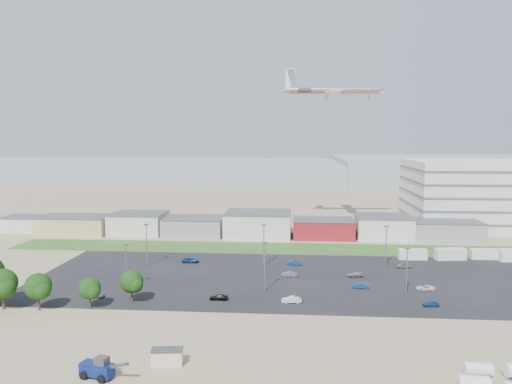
# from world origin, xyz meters

# --- Properties ---
(ground) EXTENTS (700.00, 700.00, 0.00)m
(ground) POSITION_xyz_m (0.00, 0.00, 0.00)
(ground) COLOR #8C7559
(ground) RESTS_ON ground
(parking_lot) EXTENTS (120.00, 50.00, 0.01)m
(parking_lot) POSITION_xyz_m (5.00, 20.00, 0.01)
(parking_lot) COLOR black
(parking_lot) RESTS_ON ground
(grass_strip) EXTENTS (160.00, 16.00, 0.02)m
(grass_strip) POSITION_xyz_m (0.00, 52.00, 0.01)
(grass_strip) COLOR #2C5A21
(grass_strip) RESTS_ON ground
(hills_backdrop) EXTENTS (700.00, 200.00, 9.00)m
(hills_backdrop) POSITION_xyz_m (40.00, 315.00, 4.50)
(hills_backdrop) COLOR gray
(hills_backdrop) RESTS_ON ground
(building_row) EXTENTS (170.00, 20.00, 8.00)m
(building_row) POSITION_xyz_m (-17.00, 71.00, 4.00)
(building_row) COLOR silver
(building_row) RESTS_ON ground
(portable_shed) EXTENTS (4.90, 2.94, 2.34)m
(portable_shed) POSITION_xyz_m (-12.02, -27.34, 1.17)
(portable_shed) COLOR beige
(portable_shed) RESTS_ON ground
(telehandler) EXTENTS (8.07, 4.56, 3.19)m
(telehandler) POSITION_xyz_m (-20.68, -32.21, 1.60)
(telehandler) COLOR #0A1957
(telehandler) RESTS_ON ground
(storage_tank_nw) EXTENTS (3.73, 1.92, 2.22)m
(storage_tank_nw) POSITION_xyz_m (32.33, -27.52, 1.11)
(storage_tank_nw) COLOR silver
(storage_tank_nw) RESTS_ON ground
(storage_tank_sw) EXTENTS (4.02, 2.29, 2.31)m
(storage_tank_sw) POSITION_xyz_m (30.31, -31.74, 1.16)
(storage_tank_sw) COLOR silver
(storage_tank_sw) RESTS_ON ground
(box_trailer_a) EXTENTS (7.61, 2.49, 2.84)m
(box_trailer_a) POSITION_xyz_m (38.86, 41.08, 1.42)
(box_trailer_a) COLOR silver
(box_trailer_a) RESTS_ON ground
(box_trailer_b) EXTENTS (8.65, 3.93, 3.13)m
(box_trailer_b) POSITION_xyz_m (49.15, 41.60, 1.56)
(box_trailer_b) COLOR silver
(box_trailer_b) RESTS_ON ground
(box_trailer_c) EXTENTS (7.50, 2.52, 2.79)m
(box_trailer_c) POSITION_xyz_m (58.73, 43.09, 1.40)
(box_trailer_c) COLOR silver
(box_trailer_c) RESTS_ON ground
(tree_left) EXTENTS (6.11, 6.11, 9.16)m
(tree_left) POSITION_xyz_m (-49.92, -6.51, 4.58)
(tree_left) COLOR black
(tree_left) RESTS_ON ground
(tree_mid) EXTENTS (5.51, 5.51, 8.26)m
(tree_mid) POSITION_xyz_m (-42.88, -6.25, 4.13)
(tree_mid) COLOR black
(tree_mid) RESTS_ON ground
(tree_right) EXTENTS (4.59, 4.59, 6.89)m
(tree_right) POSITION_xyz_m (-33.51, -4.19, 3.44)
(tree_right) COLOR black
(tree_right) RESTS_ON ground
(tree_near) EXTENTS (5.00, 5.00, 7.50)m
(tree_near) POSITION_xyz_m (-26.41, -0.17, 3.75)
(tree_near) COLOR black
(tree_near) RESTS_ON ground
(lightpole_front_l) EXTENTS (1.18, 0.49, 10.01)m
(lightpole_front_l) POSITION_xyz_m (-30.50, 8.41, 5.00)
(lightpole_front_l) COLOR slate
(lightpole_front_l) RESTS_ON ground
(lightpole_front_m) EXTENTS (1.28, 0.53, 10.85)m
(lightpole_front_m) POSITION_xyz_m (0.11, 9.01, 5.42)
(lightpole_front_m) COLOR slate
(lightpole_front_m) RESTS_ON ground
(lightpole_front_r) EXTENTS (1.19, 0.49, 10.09)m
(lightpole_front_r) POSITION_xyz_m (30.35, 9.21, 5.05)
(lightpole_front_r) COLOR slate
(lightpole_front_r) RESTS_ON ground
(lightpole_back_l) EXTENTS (1.30, 0.54, 11.01)m
(lightpole_back_l) POSITION_xyz_m (-31.99, 28.56, 5.51)
(lightpole_back_l) COLOR slate
(lightpole_back_l) RESTS_ON ground
(lightpole_back_m) EXTENTS (1.28, 0.53, 10.91)m
(lightpole_back_m) POSITION_xyz_m (-1.51, 31.01, 5.45)
(lightpole_back_m) COLOR slate
(lightpole_back_m) RESTS_ON ground
(lightpole_back_r) EXTENTS (1.27, 0.53, 10.81)m
(lightpole_back_r) POSITION_xyz_m (29.97, 31.90, 5.40)
(lightpole_back_r) COLOR slate
(lightpole_back_r) RESTS_ON ground
(airliner) EXTENTS (42.60, 30.23, 12.16)m
(airliner) POSITION_xyz_m (20.75, 96.13, 51.06)
(airliner) COLOR silver
(parked_car_0) EXTENTS (4.13, 2.02, 1.13)m
(parked_car_0) POSITION_xyz_m (35.20, 12.56, 0.56)
(parked_car_0) COLOR silver
(parked_car_0) RESTS_ON ground
(parked_car_1) EXTENTS (3.78, 1.37, 1.24)m
(parked_car_1) POSITION_xyz_m (21.10, 12.94, 0.62)
(parked_car_1) COLOR navy
(parked_car_1) RESTS_ON ground
(parked_car_2) EXTENTS (3.31, 1.63, 1.09)m
(parked_car_2) POSITION_xyz_m (33.59, 1.87, 0.54)
(parked_car_2) COLOR navy
(parked_car_2) RESTS_ON ground
(parked_car_3) EXTENTS (3.85, 1.61, 1.11)m
(parked_car_3) POSITION_xyz_m (-9.00, 2.55, 0.55)
(parked_car_3) COLOR black
(parked_car_3) RESTS_ON ground
(parked_car_7) EXTENTS (3.96, 1.66, 1.27)m
(parked_car_7) POSITION_xyz_m (5.32, 21.20, 0.64)
(parked_car_7) COLOR #595B5E
(parked_car_7) RESTS_ON ground
(parked_car_8) EXTENTS (3.93, 1.86, 1.30)m
(parked_car_8) POSITION_xyz_m (34.60, 31.40, 0.65)
(parked_car_8) COLOR #A5A5AA
(parked_car_8) RESTS_ON ground
(parked_car_9) EXTENTS (4.81, 2.64, 1.28)m
(parked_car_9) POSITION_xyz_m (-21.37, 32.58, 0.64)
(parked_car_9) COLOR navy
(parked_car_9) RESTS_ON ground
(parked_car_10) EXTENTS (4.40, 2.25, 1.22)m
(parked_car_10) POSITION_xyz_m (-35.19, 2.18, 0.61)
(parked_car_10) COLOR #595B5E
(parked_car_10) RESTS_ON ground
(parked_car_11) EXTENTS (3.82, 1.72, 1.22)m
(parked_car_11) POSITION_xyz_m (6.58, 32.33, 0.61)
(parked_car_11) COLOR navy
(parked_car_11) RESTS_ON ground
(parked_car_12) EXTENTS (4.11, 1.83, 1.17)m
(parked_car_12) POSITION_xyz_m (20.99, 22.12, 0.59)
(parked_car_12) COLOR #A5A5AA
(parked_car_12) RESTS_ON ground
(parked_car_13) EXTENTS (4.09, 1.69, 1.32)m
(parked_car_13) POSITION_xyz_m (6.00, 1.91, 0.66)
(parked_car_13) COLOR silver
(parked_car_13) RESTS_ON ground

